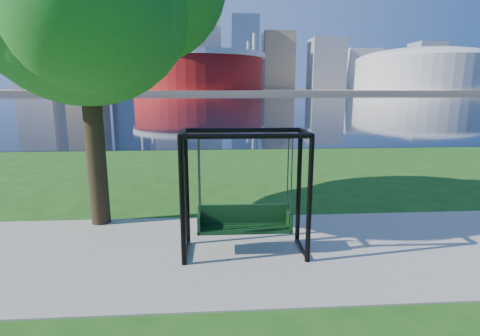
{
  "coord_description": "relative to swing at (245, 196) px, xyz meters",
  "views": [
    {
      "loc": [
        -0.63,
        -7.3,
        3.14
      ],
      "look_at": [
        -0.13,
        0.0,
        1.58
      ],
      "focal_mm": 28.0,
      "sensor_mm": 36.0,
      "label": 1
    }
  ],
  "objects": [
    {
      "name": "swing",
      "position": [
        0.0,
        0.0,
        0.0
      ],
      "size": [
        2.35,
        1.04,
        2.39
      ],
      "rotation": [
        0.0,
        0.0,
        -0.02
      ],
      "color": "black",
      "rests_on": "ground"
    },
    {
      "name": "arena",
      "position": [
        135.08,
        235.54,
        14.72
      ],
      "size": [
        84.0,
        84.0,
        26.56
      ],
      "color": "beige",
      "rests_on": "far_bank"
    },
    {
      "name": "ground",
      "position": [
        0.08,
        0.54,
        -1.16
      ],
      "size": [
        900.0,
        900.0,
        0.0
      ],
      "primitive_type": "plane",
      "color": "#1E5114",
      "rests_on": "ground"
    },
    {
      "name": "stadium",
      "position": [
        -9.92,
        235.54,
        13.07
      ],
      "size": [
        83.0,
        83.0,
        32.0
      ],
      "color": "maroon",
      "rests_on": "far_bank"
    },
    {
      "name": "far_bank",
      "position": [
        0.08,
        306.54,
        -0.16
      ],
      "size": [
        900.0,
        228.0,
        2.0
      ],
      "primitive_type": "cube",
      "color": "#937F60",
      "rests_on": "ground"
    },
    {
      "name": "skyline",
      "position": [
        -4.19,
        319.93,
        34.73
      ],
      "size": [
        392.0,
        66.0,
        96.5
      ],
      "color": "gray",
      "rests_on": "far_bank"
    },
    {
      "name": "path",
      "position": [
        0.08,
        0.04,
        -1.14
      ],
      "size": [
        120.0,
        4.0,
        0.03
      ],
      "primitive_type": "cube",
      "color": "#9E937F",
      "rests_on": "ground"
    },
    {
      "name": "river",
      "position": [
        0.08,
        102.54,
        -1.15
      ],
      "size": [
        900.0,
        180.0,
        0.02
      ],
      "primitive_type": "cube",
      "color": "black",
      "rests_on": "ground"
    }
  ]
}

